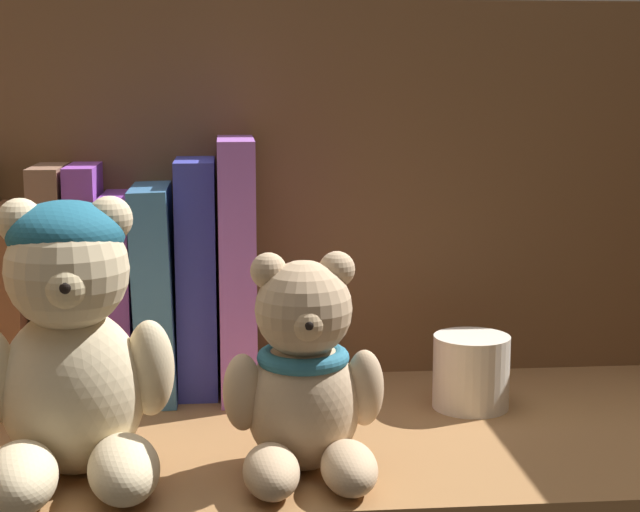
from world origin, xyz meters
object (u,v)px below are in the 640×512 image
book_6 (19,298)px  book_7 (55,279)px  book_8 (89,278)px  book_11 (197,274)px  teddy_bear_larger (70,348)px  pillar_candle (471,372)px  book_9 (121,291)px  teddy_bear_smaller (304,381)px  book_12 (237,263)px  book_10 (157,287)px

book_6 → book_7: book_7 is taller
book_8 → book_11: bearing=0.0°
book_7 → book_6: bearing=180.0°
book_6 → book_11: size_ratio=0.82×
book_8 → teddy_bear_larger: size_ratio=1.03×
pillar_candle → book_9: bearing=164.3°
teddy_bear_smaller → book_6: bearing=137.7°
book_12 → teddy_bear_smaller: (4.03, -19.86, -4.18)cm
book_6 → book_9: size_ratio=0.95×
book_10 → book_11: book_11 is taller
book_9 → book_8: bearing=180.0°
book_7 → book_12: 14.78cm
book_8 → pillar_candle: size_ratio=3.13×
book_6 → book_12: book_12 is taller
book_9 → teddy_bear_larger: bearing=-94.0°
teddy_bear_larger → pillar_candle: (28.83, 11.36, -5.73)cm
teddy_bear_smaller → teddy_bear_larger: bearing=177.0°
book_10 → teddy_bear_larger: (-4.23, -19.10, 0.10)cm
teddy_bear_smaller → pillar_candle: size_ratio=2.44×
book_7 → book_10: book_7 is taller
book_9 → book_12: size_ratio=0.79×
book_9 → teddy_bear_smaller: 24.10cm
book_6 → teddy_bear_smaller: book_6 is taller
book_6 → teddy_bear_larger: 20.34cm
book_7 → pillar_candle: bearing=-13.3°
teddy_bear_smaller → book_10: bearing=118.1°
book_7 → pillar_candle: book_7 is taller
book_7 → book_11: 11.48cm
book_6 → book_7: 3.39cm
book_8 → book_9: bearing=0.0°
book_11 → teddy_bear_smaller: bearing=-69.8°
book_8 → book_12: bearing=0.0°
book_9 → pillar_candle: book_9 is taller
book_8 → pillar_candle: bearing=-14.4°
book_7 → book_11: (11.48, 0.00, 0.21)cm
book_8 → book_9: 2.84cm
book_10 → book_12: 6.85cm
book_8 → book_6: bearing=180.0°
book_9 → pillar_candle: bearing=-15.7°
book_6 → teddy_bear_larger: bearing=-70.0°
teddy_bear_larger → teddy_bear_smaller: bearing=-3.0°
book_8 → book_10: 5.56cm
book_10 → teddy_bear_larger: size_ratio=0.94×
book_7 → teddy_bear_smaller: size_ratio=1.28×
pillar_candle → book_12: bearing=156.8°
book_9 → book_10: 2.92cm
book_6 → book_11: (14.50, -0.00, 1.75)cm
book_9 → book_6: bearing=180.0°
book_11 → pillar_candle: size_ratio=3.19×
teddy_bear_smaller → pillar_candle: teddy_bear_smaller is taller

